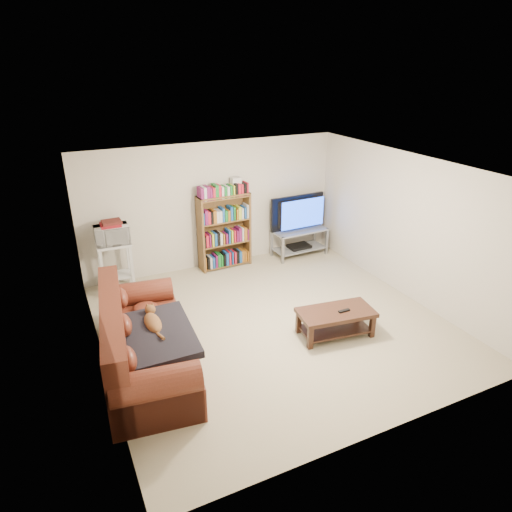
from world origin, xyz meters
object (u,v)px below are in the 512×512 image
coffee_table (336,318)px  bookshelf (224,230)px  sofa (140,347)px  tv_stand (299,238)px

coffee_table → bookshelf: bookshelf is taller
sofa → coffee_table: (2.76, -0.39, -0.07)m
coffee_table → bookshelf: 3.05m
tv_stand → bookshelf: 1.64m
sofa → tv_stand: size_ratio=2.20×
coffee_table → tv_stand: bearing=77.7°
tv_stand → coffee_table: bearing=-112.4°
sofa → bookshelf: 3.41m
coffee_table → bookshelf: (-0.55, 2.96, 0.47)m
sofa → bookshelf: bearing=56.7°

